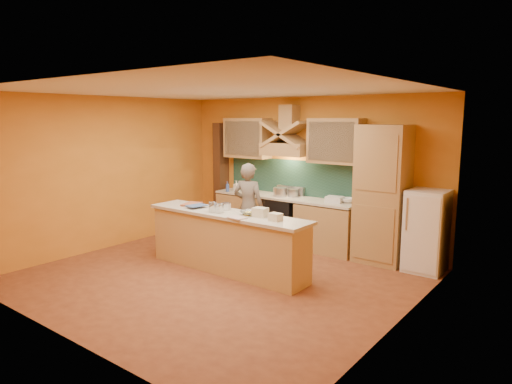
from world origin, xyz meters
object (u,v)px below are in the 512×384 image
Objects in this scene: stove at (284,220)px; kitchen_scale at (226,207)px; fridge at (427,231)px; person at (248,207)px; mixing_bowl at (250,213)px.

kitchen_scale is at bearing -87.86° from stove.
fridge reaches higher than kitchen_scale.
person is 1.36m from mixing_bowl.
fridge is at bearing -178.02° from person.
kitchen_scale reaches higher than mixing_bowl.
kitchen_scale is 0.45× the size of mixing_bowl.
stove is at bearing 180.00° from fridge.
fridge is 4.78× the size of mixing_bowl.
fridge is 10.66× the size of kitchen_scale.
kitchen_scale reaches higher than stove.
fridge is 2.80m from mixing_bowl.
stove is at bearing 76.49° from kitchen_scale.
person reaches higher than stove.
person reaches higher than kitchen_scale.
stove is 1.85m from kitchen_scale.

